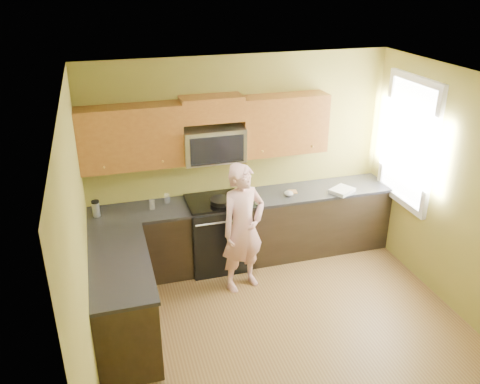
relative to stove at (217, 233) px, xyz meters
name	(u,v)px	position (x,y,z in m)	size (l,w,h in m)	color
floor	(292,339)	(0.40, -1.68, -0.47)	(4.00, 4.00, 0.00)	brown
ceiling	(305,90)	(0.40, -1.68, 2.23)	(4.00, 4.00, 0.00)	white
wall_back	(240,159)	(0.40, 0.32, 0.88)	(4.00, 4.00, 0.00)	olive
wall_front	(423,380)	(0.40, -3.67, 0.88)	(4.00, 4.00, 0.00)	olive
wall_left	(82,260)	(-1.60, -1.68, 0.88)	(4.00, 4.00, 0.00)	olive
wall_right	(471,204)	(2.40, -1.68, 0.88)	(4.00, 4.00, 0.00)	olive
cabinet_back_run	(246,230)	(0.40, 0.02, -0.03)	(4.00, 0.60, 0.88)	black
cabinet_left_run	(123,300)	(-1.30, -1.08, -0.03)	(0.60, 1.60, 0.88)	black
countertop_back	(246,199)	(0.40, 0.01, 0.43)	(4.00, 0.62, 0.04)	black
countertop_left	(119,263)	(-1.29, -1.08, 0.43)	(0.62, 1.60, 0.04)	black
stove	(217,233)	(0.00, 0.00, 0.00)	(0.76, 0.65, 0.95)	black
microwave	(214,160)	(0.00, 0.12, 0.97)	(0.76, 0.40, 0.42)	silver
upper_cab_left	(133,167)	(-0.99, 0.16, 0.97)	(1.22, 0.33, 0.75)	brown
upper_cab_right	(283,152)	(0.94, 0.16, 0.97)	(1.12, 0.33, 0.75)	brown
upper_cab_over_mw	(212,108)	(0.00, 0.16, 1.62)	(0.76, 0.33, 0.30)	brown
window	(409,142)	(2.38, -0.48, 1.17)	(0.06, 1.06, 1.66)	white
woman	(243,228)	(0.18, -0.57, 0.34)	(0.59, 0.39, 1.63)	#E67773
frying_pan	(221,203)	(0.03, -0.11, 0.47)	(0.28, 0.48, 0.06)	black
butter_tub	(251,200)	(0.45, -0.05, 0.45)	(0.12, 0.12, 0.08)	#F2F340
toast_slice	(293,192)	(1.05, 0.01, 0.45)	(0.11, 0.11, 0.01)	#B27F47
napkin_a	(259,203)	(0.50, -0.23, 0.48)	(0.11, 0.12, 0.06)	silver
napkin_b	(289,194)	(0.95, -0.08, 0.48)	(0.12, 0.13, 0.07)	silver
dish_towel	(342,191)	(1.68, -0.17, 0.47)	(0.30, 0.24, 0.05)	white
travel_mug	(97,216)	(-1.48, 0.03, 0.45)	(0.09, 0.09, 0.20)	silver
glass_a	(167,198)	(-0.61, 0.17, 0.51)	(0.07, 0.07, 0.12)	silver
glass_c	(152,204)	(-0.81, 0.04, 0.51)	(0.07, 0.07, 0.12)	silver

